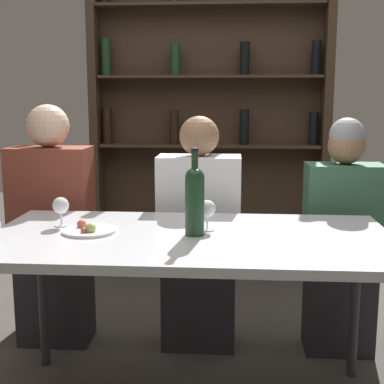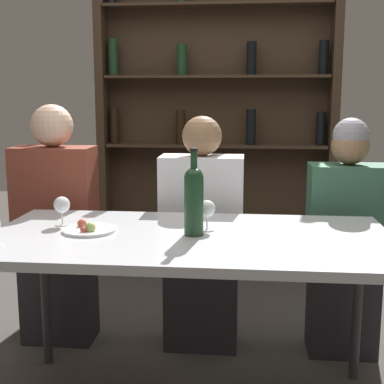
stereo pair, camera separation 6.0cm
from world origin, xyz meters
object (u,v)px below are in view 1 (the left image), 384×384
(wine_glass_1, at_px, (207,209))
(seated_person_left, at_px, (53,233))
(wine_bottle, at_px, (195,198))
(seated_person_right, at_px, (342,243))
(seated_person_center, at_px, (199,242))
(wine_glass_2, at_px, (61,206))
(food_plate_0, at_px, (89,230))

(wine_glass_1, relative_size, seated_person_left, 0.10)
(wine_bottle, distance_m, seated_person_right, 0.99)
(seated_person_left, xyz_separation_m, seated_person_center, (0.76, 0.00, -0.03))
(wine_glass_1, distance_m, seated_person_center, 0.61)
(wine_glass_2, xyz_separation_m, food_plate_0, (0.14, -0.10, -0.07))
(wine_bottle, distance_m, seated_person_left, 1.04)
(wine_glass_2, bearing_deg, seated_person_left, 113.08)
(food_plate_0, bearing_deg, seated_person_left, 120.72)
(wine_glass_2, bearing_deg, wine_bottle, -10.55)
(wine_bottle, bearing_deg, seated_person_left, 142.10)
(seated_person_right, bearing_deg, wine_bottle, -138.89)
(seated_person_left, height_order, seated_person_center, seated_person_left)
(wine_bottle, height_order, wine_glass_2, wine_bottle)
(seated_person_center, bearing_deg, wine_bottle, -88.01)
(wine_glass_1, bearing_deg, wine_glass_2, 177.37)
(wine_bottle, distance_m, wine_glass_2, 0.58)
(food_plate_0, xyz_separation_m, seated_person_right, (1.13, 0.60, -0.20))
(wine_glass_2, relative_size, seated_person_left, 0.10)
(wine_glass_1, distance_m, food_plate_0, 0.48)
(wine_glass_1, relative_size, wine_glass_2, 1.02)
(wine_bottle, height_order, seated_person_right, seated_person_right)
(seated_person_center, bearing_deg, food_plate_0, -124.04)
(wine_bottle, height_order, seated_person_center, seated_person_center)
(seated_person_left, bearing_deg, seated_person_right, 0.00)
(wine_bottle, bearing_deg, seated_person_right, 41.11)
(wine_glass_1, relative_size, seated_person_center, 0.10)
(seated_person_right, bearing_deg, wine_glass_2, -158.32)
(seated_person_center, bearing_deg, seated_person_right, 0.00)
(wine_glass_1, bearing_deg, food_plate_0, -171.80)
(food_plate_0, distance_m, seated_person_left, 0.72)
(food_plate_0, bearing_deg, seated_person_right, 28.06)
(wine_bottle, xyz_separation_m, wine_glass_1, (0.05, 0.08, -0.06))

